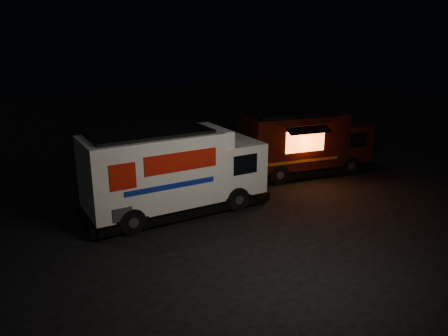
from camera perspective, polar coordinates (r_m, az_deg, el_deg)
ground at (r=15.51m, az=1.63°, el=-8.00°), size 80.00×80.00×0.00m
white_truck at (r=16.57m, az=-6.24°, el=-0.39°), size 7.45×3.45×3.25m
red_truck at (r=21.55m, az=10.62°, el=3.30°), size 7.03×4.30×3.08m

